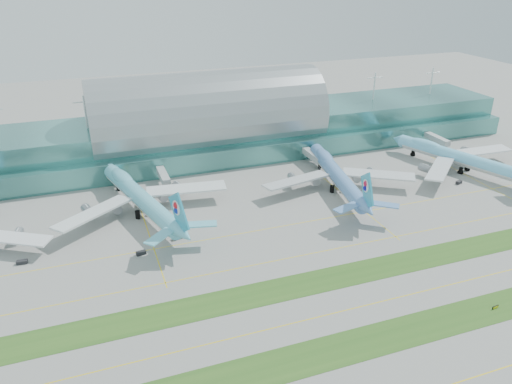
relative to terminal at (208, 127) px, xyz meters
name	(u,v)px	position (x,y,z in m)	size (l,w,h in m)	color
ground	(315,286)	(-0.01, -128.79, -14.23)	(700.00, 700.00, 0.00)	gray
terminal	(208,127)	(0.00, 0.00, 0.00)	(340.00, 69.10, 36.00)	#3D7A75
grass_strip_near	(361,344)	(-0.01, -156.79, -14.19)	(420.00, 12.00, 0.08)	#2D591E
grass_strip_far	(312,283)	(-0.01, -126.79, -14.19)	(420.00, 12.00, 0.08)	#2D591E
taxiline_b	(336,313)	(-0.01, -142.79, -14.22)	(420.00, 0.35, 0.01)	yellow
taxiline_c	(292,257)	(-0.01, -110.79, -14.22)	(420.00, 0.35, 0.01)	yellow
taxiline_d	(269,228)	(-0.01, -88.79, -14.22)	(420.00, 0.35, 0.01)	yellow
airliner_b	(139,196)	(-44.52, -57.43, -7.11)	(71.50, 82.58, 23.06)	#61C1D6
airliner_c	(336,174)	(42.38, -63.28, -7.41)	(69.71, 79.99, 22.10)	#5E8FD0
airliner_d	(457,156)	(108.54, -64.08, -7.45)	(66.25, 77.11, 21.97)	#71D0F8
gse_b	(22,262)	(-88.31, -82.93, -13.60)	(3.52, 1.62, 1.24)	black
gse_c	(141,253)	(-49.25, -90.93, -13.58)	(3.42, 1.58, 1.30)	black
gse_d	(178,236)	(-34.61, -84.33, -13.39)	(3.44, 1.91, 1.67)	black
gse_e	(366,204)	(45.61, -84.33, -13.45)	(3.95, 2.01, 1.55)	#EEAC0E
gse_f	(365,206)	(44.52, -85.40, -13.59)	(3.41, 1.44, 1.27)	black
gse_g	(459,182)	(98.16, -79.03, -13.53)	(3.17, 1.65, 1.39)	black
gse_h	(502,173)	(125.04, -77.39, -13.46)	(3.86, 1.98, 1.52)	black
taxiway_sign_east	(495,307)	(45.48, -157.22, -13.73)	(2.37, 0.52, 1.00)	black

